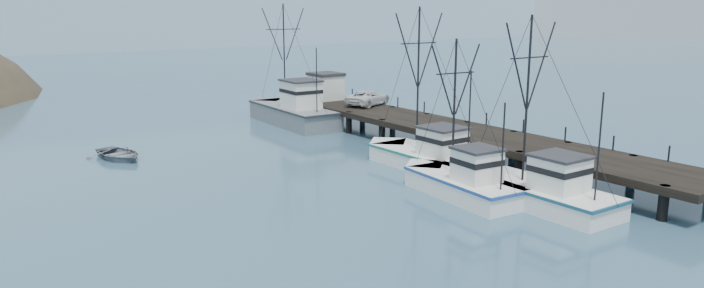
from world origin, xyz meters
The scene contains 10 objects.
ground centered at (0.00, 0.00, 0.00)m, with size 400.00×400.00×0.00m, color #30536C.
pier centered at (14.00, 16.00, 1.69)m, with size 6.00×44.00×2.00m.
distant_ridge centered at (10.00, 170.00, 0.00)m, with size 360.00×40.00×26.00m, color #9EB2C6.
trawler_near centered at (8.12, 1.94, 0.82)m, with size 3.79×11.17×11.37m.
trawler_mid centered at (5.75, 5.74, 0.82)m, with size 3.95×9.87×9.95m.
trawler_far centered at (8.59, 12.11, 0.82)m, with size 3.86×11.58×11.85m.
work_vessel centered at (9.51, 33.30, 1.23)m, with size 4.68×14.31×12.16m.
pier_shed centered at (14.03, 34.00, 3.42)m, with size 3.00×3.20×2.80m.
pickup_truck centered at (15.26, 28.21, 2.75)m, with size 2.50×5.43×1.51m, color silver.
motorboat centered at (-8.94, 27.85, 0.00)m, with size 3.69×5.17×1.07m, color slate.
Camera 1 is at (-21.26, -20.94, 11.39)m, focal length 32.00 mm.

